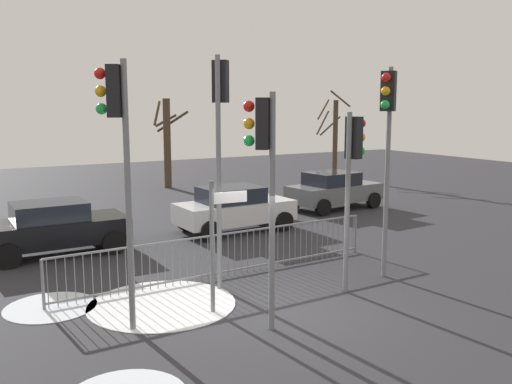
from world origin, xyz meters
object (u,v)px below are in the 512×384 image
at_px(car_white_far, 234,208).
at_px(bare_tree_centre, 334,136).
at_px(bare_tree_left, 167,141).
at_px(traffic_light_foreground_right, 387,126).
at_px(traffic_light_foreground_left, 220,121).
at_px(traffic_light_rear_right, 264,158).
at_px(car_black_trailing, 54,227).
at_px(direction_sign_post, 215,239).
at_px(car_grey_near, 334,190).
at_px(traffic_light_rear_left, 118,135).
at_px(traffic_light_mid_left, 353,161).

distance_m(car_white_far, bare_tree_centre, 14.33).
relative_size(bare_tree_left, bare_tree_centre, 0.90).
height_order(traffic_light_foreground_right, bare_tree_centre, traffic_light_foreground_right).
xyz_separation_m(traffic_light_foreground_left, bare_tree_centre, (13.84, 13.94, -1.36)).
bearing_deg(bare_tree_centre, bare_tree_left, 172.82).
bearing_deg(traffic_light_foreground_right, traffic_light_rear_right, 73.95).
distance_m(traffic_light_foreground_right, car_black_trailing, 9.29).
height_order(traffic_light_foreground_right, traffic_light_rear_right, traffic_light_foreground_right).
distance_m(traffic_light_foreground_left, direction_sign_post, 2.72).
relative_size(car_black_trailing, car_grey_near, 0.97).
xyz_separation_m(traffic_light_rear_left, bare_tree_centre, (16.45, 15.22, -1.17)).
height_order(car_grey_near, bare_tree_left, bare_tree_left).
height_order(traffic_light_rear_left, traffic_light_rear_right, traffic_light_rear_left).
bearing_deg(traffic_light_rear_left, car_grey_near, -21.61).
bearing_deg(car_grey_near, direction_sign_post, -144.45).
xyz_separation_m(car_grey_near, bare_tree_centre, (5.74, 7.49, 1.63)).
distance_m(traffic_light_mid_left, direction_sign_post, 3.46).
xyz_separation_m(traffic_light_foreground_right, bare_tree_centre, (10.21, 15.23, -1.22)).
distance_m(traffic_light_mid_left, car_grey_near, 10.10).
bearing_deg(car_black_trailing, traffic_light_rear_left, -89.60).
bearing_deg(car_black_trailing, traffic_light_foreground_right, -44.75).
relative_size(traffic_light_rear_right, bare_tree_left, 0.98).
xyz_separation_m(traffic_light_mid_left, traffic_light_rear_right, (-2.75, -0.91, 0.27)).
distance_m(traffic_light_foreground_right, bare_tree_centre, 18.37).
relative_size(direction_sign_post, bare_tree_left, 0.60).
relative_size(traffic_light_rear_left, car_white_far, 1.26).
bearing_deg(traffic_light_rear_left, bare_tree_centre, -14.65).
xyz_separation_m(traffic_light_foreground_right, traffic_light_foreground_left, (-3.62, 1.29, 0.13)).
distance_m(traffic_light_foreground_right, car_grey_near, 9.37).
bearing_deg(traffic_light_foreground_right, car_white_far, -25.84).
xyz_separation_m(traffic_light_rear_left, bare_tree_left, (7.04, 16.40, -1.23)).
bearing_deg(direction_sign_post, bare_tree_centre, 50.35).
bearing_deg(traffic_light_rear_left, traffic_light_rear_right, -86.35).
distance_m(traffic_light_mid_left, car_white_far, 6.85).
xyz_separation_m(traffic_light_foreground_left, car_grey_near, (8.09, 6.44, -2.98)).
height_order(traffic_light_rear_right, car_white_far, traffic_light_rear_right).
bearing_deg(bare_tree_left, traffic_light_rear_left, -113.23).
relative_size(traffic_light_mid_left, bare_tree_left, 0.90).
bearing_deg(traffic_light_foreground_right, car_black_trailing, 13.24).
bearing_deg(traffic_light_foreground_right, traffic_light_foreground_left, 37.33).
height_order(direction_sign_post, bare_tree_left, bare_tree_left).
relative_size(traffic_light_foreground_right, car_grey_near, 1.25).
xyz_separation_m(traffic_light_foreground_right, car_white_far, (-0.78, 6.18, -2.85)).
height_order(car_white_far, bare_tree_left, bare_tree_left).
bearing_deg(car_white_far, traffic_light_rear_right, -115.73).
relative_size(traffic_light_rear_right, car_black_trailing, 1.13).
relative_size(traffic_light_rear_right, car_grey_near, 1.09).
relative_size(car_black_trailing, bare_tree_left, 0.87).
bearing_deg(traffic_light_foreground_right, traffic_light_mid_left, 71.25).
distance_m(traffic_light_foreground_right, traffic_light_foreground_left, 3.85).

